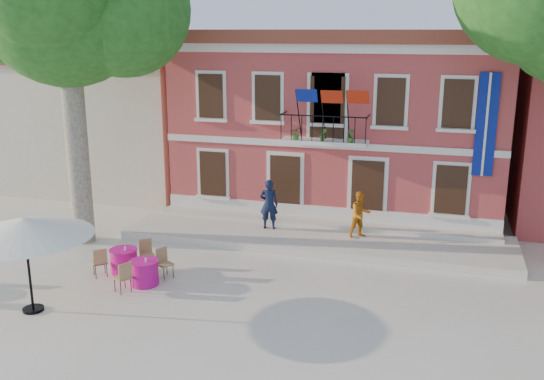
% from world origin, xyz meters
% --- Properties ---
extents(ground, '(90.00, 90.00, 0.00)m').
position_xyz_m(ground, '(0.00, 0.00, 0.00)').
color(ground, beige).
rests_on(ground, ground).
extents(main_building, '(13.50, 9.59, 7.50)m').
position_xyz_m(main_building, '(2.00, 9.99, 3.78)').
color(main_building, '#AA3F3D').
rests_on(main_building, ground).
extents(neighbor_west, '(9.40, 9.40, 6.40)m').
position_xyz_m(neighbor_west, '(-9.50, 11.00, 3.22)').
color(neighbor_west, beige).
rests_on(neighbor_west, ground).
extents(terrace, '(14.00, 3.40, 0.30)m').
position_xyz_m(terrace, '(2.00, 4.40, 0.15)').
color(terrace, silver).
rests_on(terrace, ground).
extents(plane_tree_west, '(5.78, 5.78, 11.36)m').
position_xyz_m(plane_tree_west, '(-6.19, 2.16, 8.36)').
color(plane_tree_west, '#A59E84').
rests_on(plane_tree_west, ground).
extents(patio_umbrella, '(3.61, 3.61, 2.69)m').
position_xyz_m(patio_umbrella, '(-4.35, -3.24, 2.41)').
color(patio_umbrella, black).
rests_on(patio_umbrella, ground).
extents(pedestrian_navy, '(0.74, 0.54, 1.87)m').
position_xyz_m(pedestrian_navy, '(0.16, 4.55, 1.24)').
color(pedestrian_navy, '#0F1832').
rests_on(pedestrian_navy, terrace).
extents(pedestrian_orange, '(1.03, 1.00, 1.68)m').
position_xyz_m(pedestrian_orange, '(3.56, 4.51, 1.14)').
color(pedestrian_orange, orange).
rests_on(pedestrian_orange, terrace).
extents(cafe_table_0, '(1.72, 1.58, 0.95)m').
position_xyz_m(cafe_table_0, '(-3.30, -0.09, 0.42)').
color(cafe_table_0, '#C11277').
rests_on(cafe_table_0, ground).
extents(cafe_table_1, '(1.33, 1.87, 0.95)m').
position_xyz_m(cafe_table_1, '(-2.21, -0.80, 0.42)').
color(cafe_table_1, '#C11277').
rests_on(cafe_table_1, ground).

